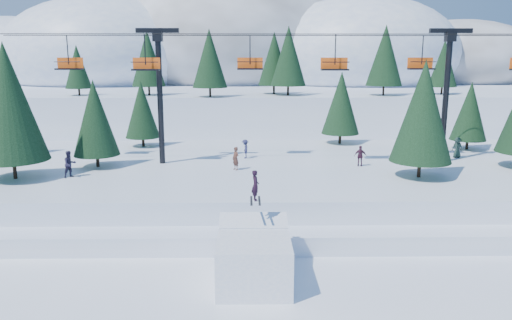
{
  "coord_description": "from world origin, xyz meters",
  "views": [
    {
      "loc": [
        -2.25,
        -20.39,
        10.65
      ],
      "look_at": [
        -1.84,
        6.0,
        5.2
      ],
      "focal_mm": 35.0,
      "sensor_mm": 36.0,
      "label": 1
    }
  ],
  "objects_px": {
    "chairlift": "(300,75)",
    "banner_near": "(448,245)",
    "jump_kicker": "(254,257)",
    "banner_far": "(486,235)"
  },
  "relations": [
    {
      "from": "jump_kicker",
      "to": "chairlift",
      "type": "distance_m",
      "value": 18.33
    },
    {
      "from": "jump_kicker",
      "to": "banner_near",
      "type": "height_order",
      "value": "jump_kicker"
    },
    {
      "from": "chairlift",
      "to": "banner_near",
      "type": "bearing_deg",
      "value": -61.1
    },
    {
      "from": "jump_kicker",
      "to": "banner_far",
      "type": "distance_m",
      "value": 14.34
    },
    {
      "from": "jump_kicker",
      "to": "banner_far",
      "type": "height_order",
      "value": "jump_kicker"
    },
    {
      "from": "chairlift",
      "to": "banner_near",
      "type": "xyz_separation_m",
      "value": [
        7.01,
        -12.69,
        -8.78
      ]
    },
    {
      "from": "jump_kicker",
      "to": "banner_near",
      "type": "relative_size",
      "value": 1.83
    },
    {
      "from": "chairlift",
      "to": "banner_far",
      "type": "relative_size",
      "value": 16.72
    },
    {
      "from": "banner_near",
      "to": "chairlift",
      "type": "bearing_deg",
      "value": 118.9
    },
    {
      "from": "banner_near",
      "to": "banner_far",
      "type": "distance_m",
      "value": 3.12
    }
  ]
}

